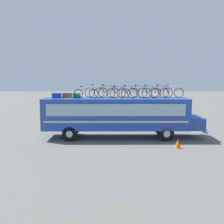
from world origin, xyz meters
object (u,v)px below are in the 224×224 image
object	(u,v)px
rooftop_bicycle_3	(107,92)
rooftop_bicycle_1	(86,93)
rooftop_bicycle_7	(149,92)
luggage_bag_3	(77,95)
luggage_bag_2	(67,95)
rooftop_bicycle_8	(161,92)
luggage_bag_1	(57,96)
rooftop_bicycle_2	(96,92)
bus	(118,114)
rooftop_bicycle_4	(118,93)
rooftop_bicycle_6	(139,93)
traffic_cone	(178,144)
rooftop_bicycle_9	(171,92)
rooftop_bicycle_5	(128,92)

from	to	relation	value
rooftop_bicycle_3	rooftop_bicycle_1	bearing A→B (deg)	-165.45
rooftop_bicycle_7	luggage_bag_3	bearing A→B (deg)	-178.55
luggage_bag_2	rooftop_bicycle_1	size ratio (longest dim) A/B	0.38
luggage_bag_3	rooftop_bicycle_7	size ratio (longest dim) A/B	0.31
rooftop_bicycle_8	luggage_bag_1	bearing A→B (deg)	-178.62
rooftop_bicycle_1	rooftop_bicycle_2	bearing A→B (deg)	42.72
bus	rooftop_bicycle_8	world-z (taller)	rooftop_bicycle_8
rooftop_bicycle_3	rooftop_bicycle_4	xyz separation A→B (m)	(0.81, 0.26, -0.04)
luggage_bag_1	rooftop_bicycle_2	size ratio (longest dim) A/B	0.34
bus	luggage_bag_1	xyz separation A→B (m)	(-4.42, -0.08, 1.33)
luggage_bag_1	rooftop_bicycle_8	distance (m)	7.48
bus	rooftop_bicycle_6	world-z (taller)	rooftop_bicycle_6
rooftop_bicycle_2	bus	bearing A→B (deg)	-12.41
luggage_bag_2	traffic_cone	size ratio (longest dim) A/B	1.11
luggage_bag_2	rooftop_bicycle_2	bearing A→B (deg)	3.66
traffic_cone	rooftop_bicycle_3	bearing A→B (deg)	144.74
bus	luggage_bag_1	world-z (taller)	luggage_bag_1
bus	rooftop_bicycle_2	xyz separation A→B (m)	(-1.60, 0.35, 1.55)
luggage_bag_2	rooftop_bicycle_9	distance (m)	7.57
bus	luggage_bag_2	distance (m)	3.95
bus	rooftop_bicycle_7	distance (m)	2.69
bus	rooftop_bicycle_7	bearing A→B (deg)	1.83
rooftop_bicycle_8	rooftop_bicycle_9	distance (m)	0.80
rooftop_bicycle_1	rooftop_bicycle_3	bearing A→B (deg)	14.55
rooftop_bicycle_6	luggage_bag_2	bearing A→B (deg)	174.31
bus	luggage_bag_1	distance (m)	4.61
luggage_bag_3	rooftop_bicycle_2	world-z (taller)	rooftop_bicycle_2
luggage_bag_2	rooftop_bicycle_9	bearing A→B (deg)	-0.01
rooftop_bicycle_6	rooftop_bicycle_8	xyz separation A→B (m)	(1.58, 0.40, 0.00)
luggage_bag_1	rooftop_bicycle_7	size ratio (longest dim) A/B	0.34
luggage_bag_2	rooftop_bicycle_4	distance (m)	3.69
rooftop_bicycle_4	rooftop_bicycle_7	xyz separation A→B (m)	(2.24, -0.27, 0.03)
rooftop_bicycle_5	luggage_bag_2	bearing A→B (deg)	-177.45
rooftop_bicycle_4	rooftop_bicycle_7	bearing A→B (deg)	-6.85
luggage_bag_2	rooftop_bicycle_6	world-z (taller)	rooftop_bicycle_6
rooftop_bicycle_4	rooftop_bicycle_8	distance (m)	3.09
rooftop_bicycle_4	rooftop_bicycle_7	distance (m)	2.25
luggage_bag_1	rooftop_bicycle_4	xyz separation A→B (m)	(4.39, 0.42, 0.19)
rooftop_bicycle_9	rooftop_bicycle_5	bearing A→B (deg)	176.38
luggage_bag_1	rooftop_bicycle_5	size ratio (longest dim) A/B	0.35
rooftop_bicycle_1	bus	bearing A→B (deg)	7.55
rooftop_bicycle_1	rooftop_bicycle_5	bearing A→B (deg)	13.41
luggage_bag_1	traffic_cone	bearing A→B (deg)	-20.38
rooftop_bicycle_5	rooftop_bicycle_7	distance (m)	1.53
rooftop_bicycle_1	rooftop_bicycle_6	size ratio (longest dim) A/B	0.99
bus	rooftop_bicycle_5	size ratio (longest dim) A/B	6.97
luggage_bag_3	rooftop_bicycle_5	bearing A→B (deg)	7.31
rooftop_bicycle_1	rooftop_bicycle_6	xyz separation A→B (m)	(3.79, 0.01, 0.03)
rooftop_bicycle_1	rooftop_bicycle_4	size ratio (longest dim) A/B	1.01
rooftop_bicycle_1	rooftop_bicycle_9	xyz separation A→B (m)	(6.16, 0.52, 0.02)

